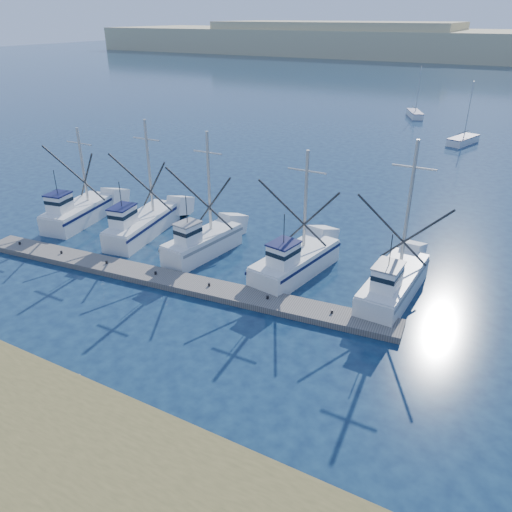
{
  "coord_description": "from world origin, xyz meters",
  "views": [
    {
      "loc": [
        12.82,
        -16.44,
        15.92
      ],
      "look_at": [
        -0.69,
        8.0,
        2.33
      ],
      "focal_mm": 35.0,
      "sensor_mm": 36.0,
      "label": 1
    }
  ],
  "objects": [
    {
      "name": "ground",
      "position": [
        0.0,
        0.0,
        0.0
      ],
      "size": [
        500.0,
        500.0,
        0.0
      ],
      "primitive_type": "plane",
      "color": "#0C1B34",
      "rests_on": "ground"
    },
    {
      "name": "floating_dock",
      "position": [
        -6.1,
        5.94,
        0.2
      ],
      "size": [
        30.15,
        4.95,
        0.4
      ],
      "primitive_type": "cube",
      "rotation": [
        0.0,
        0.0,
        0.1
      ],
      "color": "slate",
      "rests_on": "ground"
    },
    {
      "name": "trawler_fleet",
      "position": [
        -5.85,
        10.71,
        0.99
      ],
      "size": [
        29.62,
        8.28,
        9.58
      ],
      "color": "silver",
      "rests_on": "ground"
    },
    {
      "name": "sailboat_near",
      "position": [
        4.69,
        56.25,
        0.49
      ],
      "size": [
        3.57,
        6.01,
        8.1
      ],
      "rotation": [
        0.0,
        0.0,
        -0.31
      ],
      "color": "silver",
      "rests_on": "ground"
    },
    {
      "name": "sailboat_far",
      "position": [
        -5.6,
        72.97,
        0.49
      ],
      "size": [
        4.05,
        6.32,
        8.1
      ],
      "rotation": [
        0.0,
        0.0,
        0.41
      ],
      "color": "silver",
      "rests_on": "ground"
    }
  ]
}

